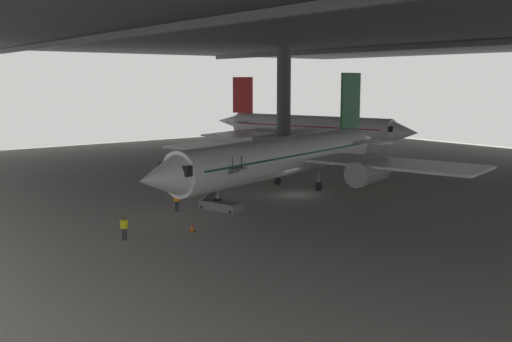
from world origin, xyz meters
name	(u,v)px	position (x,y,z in m)	size (l,w,h in m)	color
ground_plane	(288,194)	(0.00, 0.00, 0.00)	(110.00, 110.00, 0.00)	gray
hangar_structure	(387,29)	(-0.11, 13.75, 16.33)	(121.00, 99.00, 16.98)	#4C4F54
airplane_main	(286,156)	(-1.28, 0.74, 3.50)	(36.58, 37.13, 11.74)	white
boarding_stairs	(222,201)	(2.04, -9.16, 0.74)	(4.47, 2.46, 4.71)	slate
crew_worker_near_nose	(124,227)	(6.00, -19.92, 0.95)	(0.39, 0.46, 1.66)	#232838
crew_worker_by_stairs	(177,200)	(0.26, -12.50, 1.01)	(0.43, 0.40, 1.75)	#232838
airplane_distant	(306,127)	(-27.27, 26.99, 3.44)	(35.63, 35.26, 11.41)	white
traffic_cone_orange	(192,228)	(6.75, -14.95, 0.29)	(0.36, 0.36, 0.60)	black
baggage_tug	(366,179)	(0.92, 9.98, 0.53)	(2.24, 2.49, 0.90)	yellow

